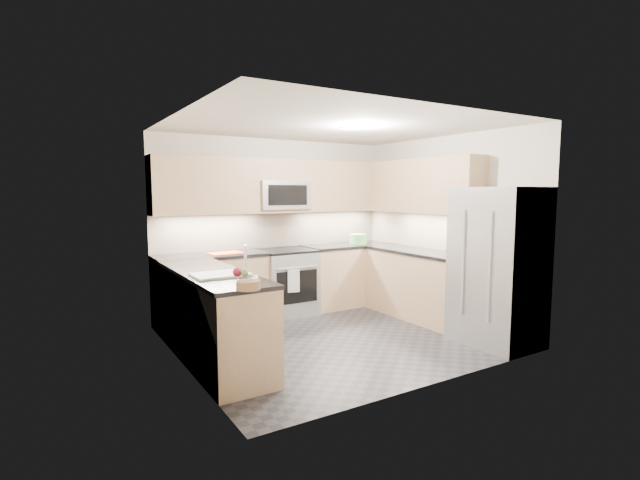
% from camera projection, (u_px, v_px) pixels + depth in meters
% --- Properties ---
extents(floor, '(3.60, 3.20, 0.00)m').
position_uv_depth(floor, '(335.00, 337.00, 5.57)').
color(floor, black).
rests_on(floor, ground).
extents(ceiling, '(3.60, 3.20, 0.02)m').
position_uv_depth(ceiling, '(336.00, 126.00, 5.31)').
color(ceiling, beige).
rests_on(ceiling, wall_back).
extents(wall_back, '(3.60, 0.02, 2.50)m').
position_uv_depth(wall_back, '(276.00, 226.00, 6.80)').
color(wall_back, beige).
rests_on(wall_back, floor).
extents(wall_front, '(3.60, 0.02, 2.50)m').
position_uv_depth(wall_front, '(435.00, 248.00, 4.09)').
color(wall_front, beige).
rests_on(wall_front, floor).
extents(wall_left, '(0.02, 3.20, 2.50)m').
position_uv_depth(wall_left, '(181.00, 243.00, 4.51)').
color(wall_left, beige).
rests_on(wall_left, floor).
extents(wall_right, '(0.02, 3.20, 2.50)m').
position_uv_depth(wall_right, '(444.00, 228.00, 6.38)').
color(wall_right, beige).
rests_on(wall_right, floor).
extents(base_cab_back_left, '(1.42, 0.60, 0.90)m').
position_uv_depth(base_cab_back_left, '(211.00, 291.00, 6.06)').
color(base_cab_back_left, tan).
rests_on(base_cab_back_left, floor).
extents(base_cab_back_right, '(1.42, 0.60, 0.90)m').
position_uv_depth(base_cab_back_right, '(348.00, 275.00, 7.20)').
color(base_cab_back_right, tan).
rests_on(base_cab_back_right, floor).
extents(base_cab_right, '(0.60, 1.70, 0.90)m').
position_uv_depth(base_cab_right, '(419.00, 285.00, 6.43)').
color(base_cab_right, tan).
rests_on(base_cab_right, floor).
extents(base_cab_peninsula, '(0.60, 2.00, 0.90)m').
position_uv_depth(base_cab_peninsula, '(213.00, 319.00, 4.75)').
color(base_cab_peninsula, tan).
rests_on(base_cab_peninsula, floor).
extents(countertop_back_left, '(1.42, 0.63, 0.04)m').
position_uv_depth(countertop_back_left, '(210.00, 256.00, 6.01)').
color(countertop_back_left, black).
rests_on(countertop_back_left, base_cab_back_left).
extents(countertop_back_right, '(1.42, 0.63, 0.04)m').
position_uv_depth(countertop_back_right, '(348.00, 245.00, 7.15)').
color(countertop_back_right, black).
rests_on(countertop_back_right, base_cab_back_right).
extents(countertop_right, '(0.63, 1.70, 0.04)m').
position_uv_depth(countertop_right, '(420.00, 252.00, 6.39)').
color(countertop_right, black).
rests_on(countertop_right, base_cab_right).
extents(countertop_peninsula, '(0.63, 2.00, 0.04)m').
position_uv_depth(countertop_peninsula, '(212.00, 274.00, 4.70)').
color(countertop_peninsula, black).
rests_on(countertop_peninsula, base_cab_peninsula).
extents(upper_cab_back, '(3.60, 0.35, 0.75)m').
position_uv_depth(upper_cab_back, '(281.00, 186.00, 6.59)').
color(upper_cab_back, tan).
rests_on(upper_cab_back, wall_back).
extents(upper_cab_right, '(0.35, 1.95, 0.75)m').
position_uv_depth(upper_cab_right, '(422.00, 186.00, 6.46)').
color(upper_cab_right, tan).
rests_on(upper_cab_right, wall_right).
extents(backsplash_back, '(3.60, 0.01, 0.51)m').
position_uv_depth(backsplash_back, '(276.00, 229.00, 6.80)').
color(backsplash_back, tan).
rests_on(backsplash_back, wall_back).
extents(backsplash_right, '(0.01, 2.30, 0.51)m').
position_uv_depth(backsplash_right, '(421.00, 230.00, 6.76)').
color(backsplash_right, tan).
rests_on(backsplash_right, wall_right).
extents(gas_range, '(0.76, 0.65, 0.91)m').
position_uv_depth(gas_range, '(286.00, 283.00, 6.61)').
color(gas_range, '#9FA3A7').
rests_on(gas_range, floor).
extents(range_cooktop, '(0.76, 0.65, 0.03)m').
position_uv_depth(range_cooktop, '(286.00, 251.00, 6.56)').
color(range_cooktop, black).
rests_on(range_cooktop, gas_range).
extents(oven_door_glass, '(0.62, 0.02, 0.45)m').
position_uv_depth(oven_door_glass, '(297.00, 287.00, 6.33)').
color(oven_door_glass, black).
rests_on(oven_door_glass, gas_range).
extents(oven_handle, '(0.60, 0.02, 0.02)m').
position_uv_depth(oven_handle, '(298.00, 268.00, 6.28)').
color(oven_handle, '#B2B5BA').
rests_on(oven_handle, gas_range).
extents(microwave, '(0.76, 0.40, 0.40)m').
position_uv_depth(microwave, '(281.00, 195.00, 6.58)').
color(microwave, '#94959B').
rests_on(microwave, upper_cab_back).
extents(microwave_door, '(0.60, 0.01, 0.28)m').
position_uv_depth(microwave_door, '(288.00, 195.00, 6.41)').
color(microwave_door, black).
rests_on(microwave_door, microwave).
extents(refrigerator, '(0.70, 0.90, 1.80)m').
position_uv_depth(refrigerator, '(498.00, 267.00, 5.26)').
color(refrigerator, '#95999D').
rests_on(refrigerator, floor).
extents(fridge_handle_left, '(0.02, 0.02, 1.20)m').
position_uv_depth(fridge_handle_left, '(489.00, 267.00, 4.91)').
color(fridge_handle_left, '#B2B5BA').
rests_on(fridge_handle_left, refrigerator).
extents(fridge_handle_right, '(0.02, 0.02, 1.20)m').
position_uv_depth(fridge_handle_right, '(463.00, 263.00, 5.21)').
color(fridge_handle_right, '#B2B5BA').
rests_on(fridge_handle_right, refrigerator).
extents(sink_basin, '(0.52, 0.38, 0.16)m').
position_uv_depth(sink_basin, '(221.00, 282.00, 4.49)').
color(sink_basin, white).
rests_on(sink_basin, base_cab_peninsula).
extents(faucet, '(0.03, 0.03, 0.28)m').
position_uv_depth(faucet, '(245.00, 259.00, 4.60)').
color(faucet, silver).
rests_on(faucet, countertop_peninsula).
extents(utensil_bowl, '(0.29, 0.29, 0.15)m').
position_uv_depth(utensil_bowl, '(358.00, 239.00, 7.20)').
color(utensil_bowl, '#54A747').
rests_on(utensil_bowl, countertop_back_right).
extents(cutting_board, '(0.44, 0.33, 0.01)m').
position_uv_depth(cutting_board, '(226.00, 253.00, 6.06)').
color(cutting_board, '#CC4313').
rests_on(cutting_board, countertop_back_left).
extents(fruit_basket, '(0.25, 0.25, 0.07)m').
position_uv_depth(fruit_basket, '(248.00, 285.00, 3.84)').
color(fruit_basket, '#926744').
rests_on(fruit_basket, countertop_peninsula).
extents(fruit_apple, '(0.08, 0.08, 0.08)m').
position_uv_depth(fruit_apple, '(237.00, 272.00, 4.01)').
color(fruit_apple, maroon).
rests_on(fruit_apple, fruit_basket).
extents(fruit_pear, '(0.07, 0.07, 0.07)m').
position_uv_depth(fruit_pear, '(245.00, 272.00, 4.00)').
color(fruit_pear, '#5DA145').
rests_on(fruit_pear, fruit_basket).
extents(dish_towel_check, '(0.17, 0.04, 0.31)m').
position_uv_depth(dish_towel_check, '(294.00, 281.00, 6.24)').
color(dish_towel_check, white).
rests_on(dish_towel_check, oven_handle).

